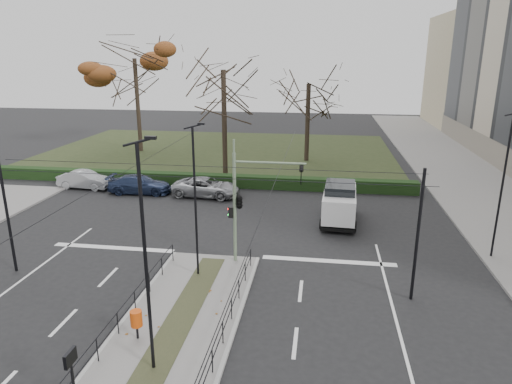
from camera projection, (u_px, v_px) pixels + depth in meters
The scene contains 20 objects.
ground at pixel (190, 306), 19.76m from camera, with size 140.00×140.00×0.00m, color black.
median_island at pixel (171, 338), 17.37m from camera, with size 4.40×15.00×0.14m, color slate.
sidewalk_east at pixel (472, 184), 38.09m from camera, with size 8.00×90.00×0.14m, color slate.
park at pixel (219, 152), 50.89m from camera, with size 38.00×26.00×0.10m, color #253018.
hedge at pixel (183, 179), 38.07m from camera, with size 38.00×1.00×1.00m, color black.
median_railing at pixel (169, 319), 17.01m from camera, with size 4.14×13.24×0.92m.
catenary at pixel (197, 219), 20.30m from camera, with size 20.00×34.00×6.00m.
traffic_light at pixel (241, 200), 22.81m from camera, with size 3.90×2.20×5.72m.
litter_bin at pixel (136, 319), 17.03m from camera, with size 0.45×0.45×1.15m.
info_panel at pixel (71, 365), 13.12m from camera, with size 0.12×0.57×2.19m.
streetlamp_median_near at pixel (146, 259), 14.47m from camera, with size 0.67×0.14×8.01m.
streetlamp_median_far at pixel (196, 201), 21.23m from camera, with size 0.62×0.13×7.41m.
streetlamp_sidewalk at pixel (503, 185), 23.20m from camera, with size 0.65×0.13×7.74m.
parked_car_second at pixel (85, 180), 36.99m from camera, with size 1.52×4.36×1.44m, color #94969B.
parked_car_third at pixel (140, 184), 35.69m from camera, with size 2.00×4.91×1.43m, color #1E2947.
parked_car_fourth at pixel (206, 187), 34.92m from camera, with size 2.37×5.15×1.43m, color #94969B.
white_van at pixel (339, 202), 29.38m from camera, with size 2.45×5.00×2.57m.
rust_tree at pixel (134, 58), 48.52m from camera, with size 10.94×10.94×13.15m.
bare_tree_center at pixel (309, 90), 44.61m from camera, with size 7.20×7.20×10.14m.
bare_tree_near at pixel (223, 78), 38.84m from camera, with size 7.66×7.66×12.14m.
Camera 1 is at (5.38, -16.90, 10.42)m, focal length 32.00 mm.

